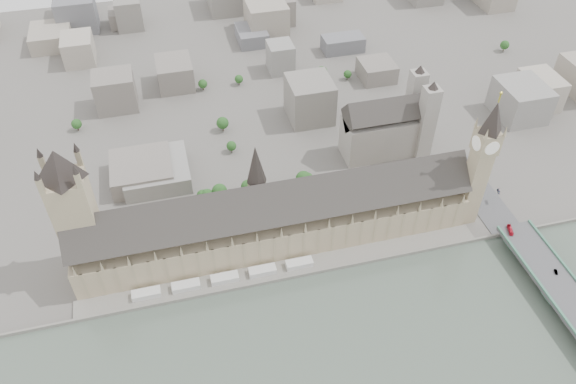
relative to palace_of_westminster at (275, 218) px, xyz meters
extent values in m
plane|color=#595651|center=(0.00, -19.70, -22.71)|extent=(900.00, 900.00, 0.00)
cube|color=slate|center=(0.00, -34.70, -21.21)|extent=(600.00, 1.50, 3.00)
cube|color=slate|center=(0.00, -27.20, -21.71)|extent=(270.00, 15.00, 2.00)
cube|color=silver|center=(-90.00, -26.70, -18.71)|extent=(18.00, 7.00, 4.00)
cube|color=silver|center=(-65.00, -26.70, -18.71)|extent=(18.00, 7.00, 4.00)
cube|color=silver|center=(-40.00, -26.70, -18.71)|extent=(18.00, 7.00, 4.00)
cube|color=silver|center=(-15.00, -26.70, -18.71)|extent=(18.00, 7.00, 4.00)
cube|color=silver|center=(10.00, -26.70, -18.71)|extent=(18.00, 7.00, 4.00)
cube|color=tan|center=(0.00, 0.30, -10.21)|extent=(265.00, 40.00, 25.00)
cube|color=#2D2928|center=(0.00, 0.30, 12.37)|extent=(265.00, 40.73, 40.73)
cube|color=tan|center=(138.00, -11.70, 8.29)|extent=(12.00, 12.00, 62.00)
cube|color=gray|center=(138.00, -11.70, 47.29)|extent=(14.00, 14.00, 16.00)
cylinder|color=white|center=(145.20, -11.70, 47.29)|extent=(0.60, 10.00, 10.00)
cylinder|color=white|center=(130.80, -11.70, 47.29)|extent=(0.60, 10.00, 10.00)
cylinder|color=white|center=(138.00, -4.50, 47.29)|extent=(10.00, 0.60, 10.00)
cylinder|color=white|center=(138.00, -18.90, 47.29)|extent=(10.00, 0.60, 10.00)
cone|color=#2A2421|center=(138.00, -11.70, 66.29)|extent=(17.00, 17.00, 22.00)
cylinder|color=gold|center=(138.00, -11.70, 80.29)|extent=(1.00, 1.00, 6.00)
sphere|color=gold|center=(138.00, -11.70, 83.79)|extent=(2.00, 2.00, 2.00)
cone|color=gray|center=(144.50, -5.20, 59.29)|extent=(2.40, 2.40, 8.00)
cone|color=gray|center=(131.50, -5.20, 59.29)|extent=(2.40, 2.40, 8.00)
cone|color=gray|center=(144.50, -18.20, 59.29)|extent=(2.40, 2.40, 8.00)
cone|color=gray|center=(131.50, -18.20, 59.29)|extent=(2.40, 2.40, 8.00)
cube|color=tan|center=(-122.00, 6.30, 17.29)|extent=(23.00, 23.00, 80.00)
cone|color=#2A2421|center=(-122.00, 6.30, 67.29)|extent=(30.00, 30.00, 20.00)
cylinder|color=gray|center=(-10.00, 6.30, 20.29)|extent=(12.00, 12.00, 20.00)
cone|color=#2A2421|center=(-10.00, 6.30, 44.29)|extent=(13.00, 13.00, 28.00)
cube|color=#474749|center=(162.00, -107.20, -17.58)|extent=(25.00, 325.00, 10.25)
cube|color=gray|center=(105.00, 75.30, -5.71)|extent=(60.00, 28.00, 34.00)
cube|color=#2D2928|center=(105.00, 75.30, 16.29)|extent=(60.00, 28.28, 28.28)
cube|color=gray|center=(137.00, 87.30, 9.29)|extent=(12.00, 12.00, 64.00)
cube|color=gray|center=(137.00, 63.30, 9.29)|extent=(12.00, 12.00, 64.00)
imported|color=red|center=(155.93, -39.88, -11.13)|extent=(4.93, 9.77, 2.65)
imported|color=gray|center=(165.25, -79.56, -11.76)|extent=(2.84, 4.47, 1.39)
imported|color=gray|center=(168.71, -2.47, -11.72)|extent=(3.61, 5.45, 1.47)
camera|label=1|loc=(-56.81, -257.83, 268.30)|focal=35.00mm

